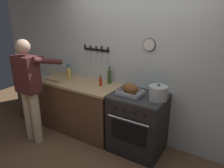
{
  "coord_description": "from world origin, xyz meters",
  "views": [
    {
      "loc": [
        1.35,
        -1.58,
        2.05
      ],
      "look_at": [
        -0.15,
        0.85,
        1.05
      ],
      "focal_mm": 33.87,
      "sensor_mm": 36.0,
      "label": 1
    }
  ],
  "objects_px": {
    "bottle_olive_oil": "(109,77)",
    "stock_pot": "(158,93)",
    "bottle_cooking_oil": "(69,73)",
    "bottle_dish_soap": "(68,70)",
    "person_cook": "(29,86)",
    "roasting_pan": "(130,90)",
    "cutting_board": "(58,79)",
    "stove": "(138,123)",
    "bottle_hot_sauce": "(101,81)"
  },
  "relations": [
    {
      "from": "roasting_pan",
      "to": "bottle_hot_sauce",
      "type": "height_order",
      "value": "same"
    },
    {
      "from": "stock_pot",
      "to": "cutting_board",
      "type": "xyz_separation_m",
      "value": [
        -1.81,
        -0.06,
        -0.09
      ]
    },
    {
      "from": "roasting_pan",
      "to": "stock_pot",
      "type": "bearing_deg",
      "value": 6.41
    },
    {
      "from": "cutting_board",
      "to": "bottle_olive_oil",
      "type": "height_order",
      "value": "bottle_olive_oil"
    },
    {
      "from": "stock_pot",
      "to": "cutting_board",
      "type": "distance_m",
      "value": 1.82
    },
    {
      "from": "cutting_board",
      "to": "bottle_dish_soap",
      "type": "distance_m",
      "value": 0.31
    },
    {
      "from": "roasting_pan",
      "to": "cutting_board",
      "type": "relative_size",
      "value": 0.98
    },
    {
      "from": "bottle_olive_oil",
      "to": "stock_pot",
      "type": "bearing_deg",
      "value": -13.87
    },
    {
      "from": "stove",
      "to": "bottle_hot_sauce",
      "type": "relative_size",
      "value": 5.09
    },
    {
      "from": "roasting_pan",
      "to": "bottle_cooking_oil",
      "type": "bearing_deg",
      "value": 175.56
    },
    {
      "from": "bottle_cooking_oil",
      "to": "bottle_dish_soap",
      "type": "xyz_separation_m",
      "value": [
        -0.18,
        0.17,
        0.0
      ]
    },
    {
      "from": "cutting_board",
      "to": "bottle_olive_oil",
      "type": "distance_m",
      "value": 0.95
    },
    {
      "from": "person_cook",
      "to": "bottle_cooking_oil",
      "type": "relative_size",
      "value": 6.73
    },
    {
      "from": "stove",
      "to": "person_cook",
      "type": "distance_m",
      "value": 1.75
    },
    {
      "from": "person_cook",
      "to": "roasting_pan",
      "type": "distance_m",
      "value": 1.55
    },
    {
      "from": "stove",
      "to": "bottle_dish_soap",
      "type": "height_order",
      "value": "bottle_dish_soap"
    },
    {
      "from": "roasting_pan",
      "to": "stock_pot",
      "type": "relative_size",
      "value": 1.4
    },
    {
      "from": "stock_pot",
      "to": "bottle_olive_oil",
      "type": "xyz_separation_m",
      "value": [
        -0.92,
        0.23,
        0.02
      ]
    },
    {
      "from": "cutting_board",
      "to": "bottle_cooking_oil",
      "type": "xyz_separation_m",
      "value": [
        0.16,
        0.12,
        0.09
      ]
    },
    {
      "from": "roasting_pan",
      "to": "bottle_cooking_oil",
      "type": "height_order",
      "value": "bottle_cooking_oil"
    },
    {
      "from": "cutting_board",
      "to": "bottle_cooking_oil",
      "type": "distance_m",
      "value": 0.22
    },
    {
      "from": "person_cook",
      "to": "bottle_hot_sauce",
      "type": "distance_m",
      "value": 1.1
    },
    {
      "from": "roasting_pan",
      "to": "bottle_dish_soap",
      "type": "relative_size",
      "value": 1.39
    },
    {
      "from": "bottle_dish_soap",
      "to": "bottle_olive_oil",
      "type": "height_order",
      "value": "bottle_olive_oil"
    },
    {
      "from": "bottle_cooking_oil",
      "to": "bottle_dish_soap",
      "type": "height_order",
      "value": "bottle_dish_soap"
    },
    {
      "from": "cutting_board",
      "to": "bottle_olive_oil",
      "type": "bearing_deg",
      "value": 18.03
    },
    {
      "from": "roasting_pan",
      "to": "bottle_cooking_oil",
      "type": "relative_size",
      "value": 1.43
    },
    {
      "from": "roasting_pan",
      "to": "stock_pot",
      "type": "height_order",
      "value": "stock_pot"
    },
    {
      "from": "stock_pot",
      "to": "bottle_dish_soap",
      "type": "relative_size",
      "value": 0.99
    },
    {
      "from": "bottle_cooking_oil",
      "to": "bottle_hot_sauce",
      "type": "height_order",
      "value": "bottle_cooking_oil"
    },
    {
      "from": "stock_pot",
      "to": "bottle_cooking_oil",
      "type": "relative_size",
      "value": 1.02
    },
    {
      "from": "bottle_dish_soap",
      "to": "bottle_olive_oil",
      "type": "relative_size",
      "value": 0.9
    },
    {
      "from": "stove",
      "to": "person_cook",
      "type": "xyz_separation_m",
      "value": [
        -1.55,
        -0.64,
        0.5
      ]
    },
    {
      "from": "stove",
      "to": "bottle_olive_oil",
      "type": "height_order",
      "value": "bottle_olive_oil"
    },
    {
      "from": "bottle_cooking_oil",
      "to": "stock_pot",
      "type": "bearing_deg",
      "value": -1.82
    },
    {
      "from": "roasting_pan",
      "to": "bottle_olive_oil",
      "type": "distance_m",
      "value": 0.59
    },
    {
      "from": "stock_pot",
      "to": "bottle_dish_soap",
      "type": "bearing_deg",
      "value": 172.95
    },
    {
      "from": "person_cook",
      "to": "stock_pot",
      "type": "height_order",
      "value": "person_cook"
    },
    {
      "from": "stock_pot",
      "to": "bottle_hot_sauce",
      "type": "height_order",
      "value": "stock_pot"
    },
    {
      "from": "person_cook",
      "to": "bottle_dish_soap",
      "type": "xyz_separation_m",
      "value": [
        0.0,
        0.86,
        0.05
      ]
    },
    {
      "from": "stove",
      "to": "roasting_pan",
      "type": "xyz_separation_m",
      "value": [
        -0.12,
        -0.05,
        0.53
      ]
    },
    {
      "from": "stove",
      "to": "bottle_cooking_oil",
      "type": "bearing_deg",
      "value": 178.13
    },
    {
      "from": "cutting_board",
      "to": "roasting_pan",
      "type": "bearing_deg",
      "value": 0.82
    },
    {
      "from": "stove",
      "to": "person_cook",
      "type": "bearing_deg",
      "value": -157.51
    },
    {
      "from": "stove",
      "to": "bottle_cooking_oil",
      "type": "xyz_separation_m",
      "value": [
        -1.37,
        0.04,
        0.55
      ]
    },
    {
      "from": "cutting_board",
      "to": "bottle_dish_soap",
      "type": "relative_size",
      "value": 1.42
    },
    {
      "from": "stock_pot",
      "to": "bottle_dish_soap",
      "type": "distance_m",
      "value": 1.84
    },
    {
      "from": "cutting_board",
      "to": "bottle_cooking_oil",
      "type": "height_order",
      "value": "bottle_cooking_oil"
    },
    {
      "from": "person_cook",
      "to": "bottle_cooking_oil",
      "type": "xyz_separation_m",
      "value": [
        0.18,
        0.69,
        0.05
      ]
    },
    {
      "from": "bottle_dish_soap",
      "to": "bottle_olive_oil",
      "type": "distance_m",
      "value": 0.91
    }
  ]
}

